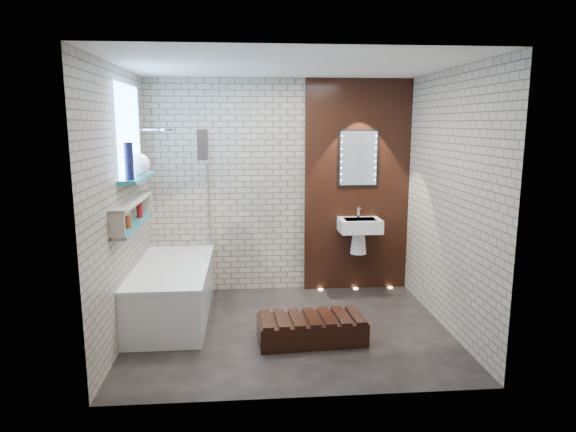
{
  "coord_description": "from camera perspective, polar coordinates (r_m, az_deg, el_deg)",
  "views": [
    {
      "loc": [
        -0.41,
        -4.83,
        2.08
      ],
      "look_at": [
        0.0,
        0.15,
        1.15
      ],
      "focal_mm": 31.43,
      "sensor_mm": 36.0,
      "label": 1
    }
  ],
  "objects": [
    {
      "name": "ground",
      "position": [
        5.27,
        0.14,
        -12.69
      ],
      "size": [
        3.2,
        3.2,
        0.0
      ],
      "primitive_type": "plane",
      "color": "black",
      "rests_on": "ground"
    },
    {
      "name": "room_shell",
      "position": [
        4.91,
        0.14,
        1.4
      ],
      "size": [
        3.24,
        3.2,
        2.6
      ],
      "color": "gray",
      "rests_on": "ground"
    },
    {
      "name": "walnut_panel",
      "position": [
        6.29,
        7.81,
        3.33
      ],
      "size": [
        1.3,
        0.06,
        2.6
      ],
      "primitive_type": "cube",
      "color": "black",
      "rests_on": "ground"
    },
    {
      "name": "clerestory_window",
      "position": [
        5.31,
        -17.51,
        8.14
      ],
      "size": [
        0.18,
        1.0,
        0.94
      ],
      "color": "#7FADE0",
      "rests_on": "room_shell"
    },
    {
      "name": "display_niche",
      "position": [
        5.17,
        -17.14,
        0.29
      ],
      "size": [
        0.14,
        1.3,
        0.26
      ],
      "color": "teal",
      "rests_on": "room_shell"
    },
    {
      "name": "bathtub",
      "position": [
        5.63,
        -12.92,
        -8.26
      ],
      "size": [
        0.79,
        1.74,
        0.7
      ],
      "color": "white",
      "rests_on": "ground"
    },
    {
      "name": "bath_screen",
      "position": [
        5.79,
        -9.23,
        2.47
      ],
      "size": [
        0.01,
        0.78,
        1.4
      ],
      "primitive_type": "cube",
      "color": "white",
      "rests_on": "bathtub"
    },
    {
      "name": "towel",
      "position": [
        5.45,
        -9.64,
        7.98
      ],
      "size": [
        0.09,
        0.24,
        0.32
      ],
      "primitive_type": "cube",
      "color": "black",
      "rests_on": "bath_screen"
    },
    {
      "name": "shower_head",
      "position": [
        5.84,
        -13.66,
        9.47
      ],
      "size": [
        0.18,
        0.18,
        0.02
      ],
      "primitive_type": "cylinder",
      "color": "silver",
      "rests_on": "room_shell"
    },
    {
      "name": "washbasin",
      "position": [
        6.19,
        8.09,
        -1.6
      ],
      "size": [
        0.5,
        0.36,
        0.58
      ],
      "color": "white",
      "rests_on": "walnut_panel"
    },
    {
      "name": "led_mirror",
      "position": [
        6.22,
        7.97,
        6.48
      ],
      "size": [
        0.5,
        0.02,
        0.7
      ],
      "color": "black",
      "rests_on": "walnut_panel"
    },
    {
      "name": "walnut_step",
      "position": [
        4.97,
        2.66,
        -12.77
      ],
      "size": [
        1.05,
        0.51,
        0.23
      ],
      "primitive_type": "cube",
      "rotation": [
        0.0,
        0.0,
        0.06
      ],
      "color": "black",
      "rests_on": "ground"
    },
    {
      "name": "niche_bottles",
      "position": [
        5.28,
        -16.89,
        0.15
      ],
      "size": [
        0.06,
        0.58,
        0.15
      ],
      "color": "#A23F18",
      "rests_on": "display_niche"
    },
    {
      "name": "sill_vases",
      "position": [
        5.26,
        -16.75,
        5.69
      ],
      "size": [
        0.23,
        0.55,
        0.35
      ],
      "color": "white",
      "rests_on": "clerestory_window"
    },
    {
      "name": "floor_uplights",
      "position": [
        6.52,
        7.66,
        -8.12
      ],
      "size": [
        0.96,
        0.06,
        0.01
      ],
      "color": "#FFD899",
      "rests_on": "ground"
    }
  ]
}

